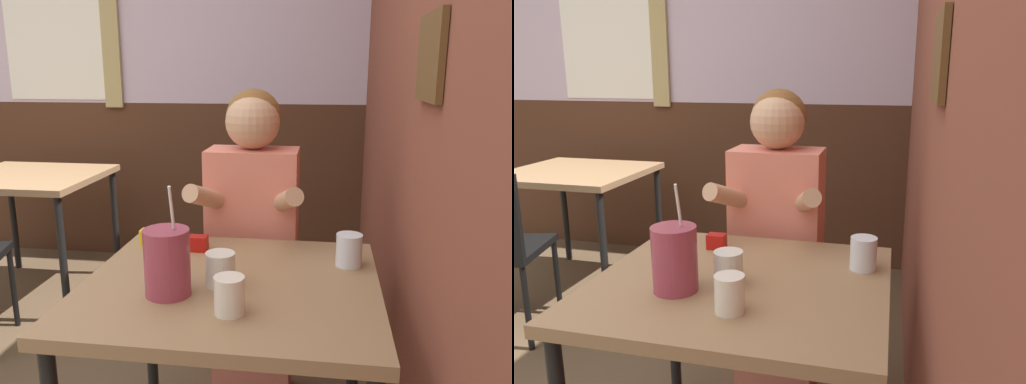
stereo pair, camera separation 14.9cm
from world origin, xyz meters
The scene contains 11 objects.
brick_wall_right centered at (1.53, 1.17, 1.35)m, with size 0.08×4.35×2.70m.
back_wall centered at (-0.02, 2.37, 1.36)m, with size 5.99×0.09×2.70m.
main_table centered at (0.99, 0.32, 0.65)m, with size 0.83×0.74×0.73m.
background_table centered at (-0.46, 1.65, 0.65)m, with size 0.80×0.74×0.73m.
person_seated centered at (0.98, 0.85, 0.66)m, with size 0.42×0.41×1.25m.
cocktail_pitcher centered at (0.84, 0.21, 0.82)m, with size 0.12×0.12×0.30m.
glass_near_pitcher centered at (1.33, 0.48, 0.78)m, with size 0.08×0.08×0.10m.
glass_center centered at (0.97, 0.29, 0.78)m, with size 0.08×0.08×0.09m.
glass_far_side centered at (1.02, 0.13, 0.78)m, with size 0.08×0.08×0.10m.
condiment_ketchup centered at (0.84, 0.55, 0.76)m, with size 0.06×0.04×0.05m.
condiment_mustard centered at (0.66, 0.59, 0.76)m, with size 0.06×0.04×0.05m.
Camera 2 is at (1.39, -0.94, 1.31)m, focal length 35.00 mm.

